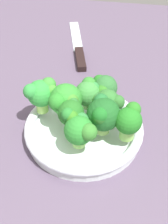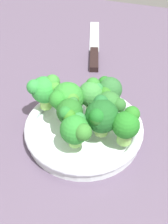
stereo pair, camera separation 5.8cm
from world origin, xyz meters
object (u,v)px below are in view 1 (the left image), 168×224
object	(u,v)px
broccoli_floret_5	(103,114)
broccoli_floret_8	(104,88)
broccoli_floret_6	(81,130)
knife	(79,50)
broccoli_floret_1	(107,102)
broccoli_floret_0	(87,92)
broccoli_floret_3	(65,101)
bowl	(84,129)
broccoli_floret_2	(129,119)
broccoli_floret_7	(41,93)
broccoli_floret_4	(71,114)

from	to	relation	value
broccoli_floret_5	broccoli_floret_8	bearing A→B (deg)	-85.25
broccoli_floret_6	knife	xyz separation A→B (cm)	(6.66, -35.76, -6.47)
broccoli_floret_1	broccoli_floret_8	world-z (taller)	same
broccoli_floret_0	broccoli_floret_8	size ratio (longest dim) A/B	1.07
broccoli_floret_5	knife	xyz separation A→B (cm)	(10.04, -32.02, -7.16)
broccoli_floret_5	broccoli_floret_8	xyz separation A→B (cm)	(0.73, -8.84, -1.00)
broccoli_floret_5	broccoli_floret_3	bearing A→B (deg)	-19.97
bowl	broccoli_floret_1	distance (cm)	7.08
broccoli_floret_2	knife	bearing A→B (deg)	-65.45
broccoli_floret_7	knife	bearing A→B (deg)	-94.63
broccoli_floret_2	broccoli_floret_6	xyz separation A→B (cm)	(8.10, 3.46, -0.39)
broccoli_floret_0	broccoli_floret_7	world-z (taller)	broccoli_floret_7
bowl	broccoli_floret_3	xyz separation A→B (cm)	(3.75, -1.18, 5.92)
broccoli_floret_6	broccoli_floret_1	bearing A→B (deg)	-113.52
broccoli_floret_7	knife	xyz separation A→B (cm)	(-2.28, -28.11, -7.35)
broccoli_floret_0	broccoli_floret_4	size ratio (longest dim) A/B	0.93
broccoli_floret_0	broccoli_floret_2	world-z (taller)	broccoli_floret_2
broccoli_floret_0	knife	xyz separation A→B (cm)	(6.22, -25.44, -6.48)
broccoli_floret_4	broccoli_floret_5	world-z (taller)	broccoli_floret_5
broccoli_floret_1	broccoli_floret_7	xyz separation A→B (cm)	(12.56, 0.69, 1.14)
broccoli_floret_0	knife	size ratio (longest dim) A/B	0.24
broccoli_floret_3	broccoli_floret_7	xyz separation A→B (cm)	(4.93, -1.22, 0.27)
bowl	broccoli_floret_2	distance (cm)	10.28
bowl	broccoli_floret_3	world-z (taller)	broccoli_floret_3
broccoli_floret_3	broccoli_floret_7	bearing A→B (deg)	-13.90
broccoli_floret_7	broccoli_floret_6	bearing A→B (deg)	139.42
broccoli_floret_8	knife	xyz separation A→B (cm)	(9.30, -23.18, -6.16)
broccoli_floret_2	broccoli_floret_5	distance (cm)	4.74
broccoli_floret_1	knife	distance (cm)	29.94
broccoli_floret_4	broccoli_floret_8	distance (cm)	10.78
broccoli_floret_7	broccoli_floret_8	distance (cm)	12.64
broccoli_floret_5	broccoli_floret_6	distance (cm)	5.09
broccoli_floret_0	knife	world-z (taller)	broccoli_floret_0
bowl	broccoli_floret_4	world-z (taller)	broccoli_floret_4
broccoli_floret_1	broccoli_floret_8	distance (cm)	4.36
broccoli_floret_7	broccoli_floret_4	bearing A→B (deg)	145.27
broccoli_floret_8	broccoli_floret_4	bearing A→B (deg)	62.64
broccoli_floret_6	broccoli_floret_7	world-z (taller)	broccoli_floret_7
broccoli_floret_1	broccoli_floret_7	bearing A→B (deg)	3.13
bowl	broccoli_floret_1	size ratio (longest dim) A/B	3.58
bowl	broccoli_floret_2	bearing A→B (deg)	167.88
bowl	broccoli_floret_8	xyz separation A→B (cm)	(-2.90, -7.34, 5.01)
broccoli_floret_4	broccoli_floret_0	bearing A→B (deg)	-104.26
broccoli_floret_6	broccoli_floret_7	xyz separation A→B (cm)	(8.93, -7.65, 0.87)
broccoli_floret_8	broccoli_floret_6	bearing A→B (deg)	78.13
broccoli_floret_4	bowl	bearing A→B (deg)	-132.68
broccoli_floret_1	broccoli_floret_5	world-z (taller)	broccoli_floret_5
broccoli_floret_7	knife	size ratio (longest dim) A/B	0.27
broccoli_floret_0	broccoli_floret_2	xyz separation A→B (cm)	(-8.54, 6.87, 0.38)
broccoli_floret_1	broccoli_floret_3	world-z (taller)	broccoli_floret_3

